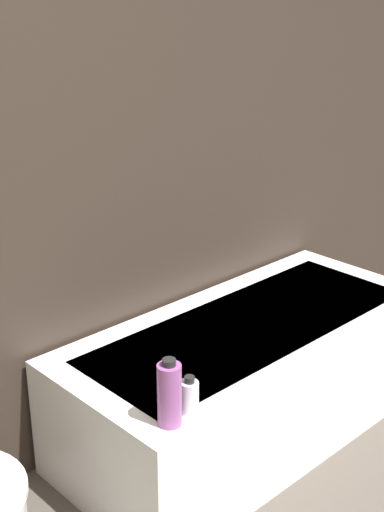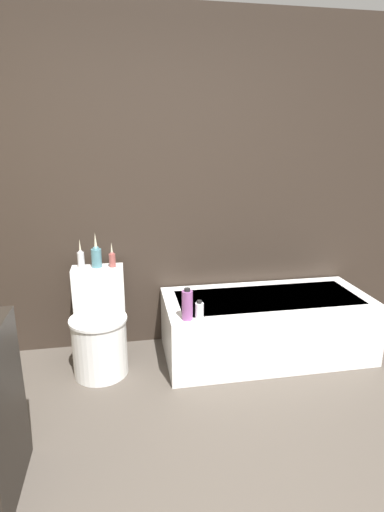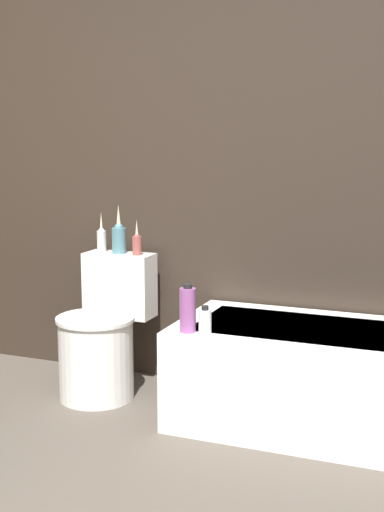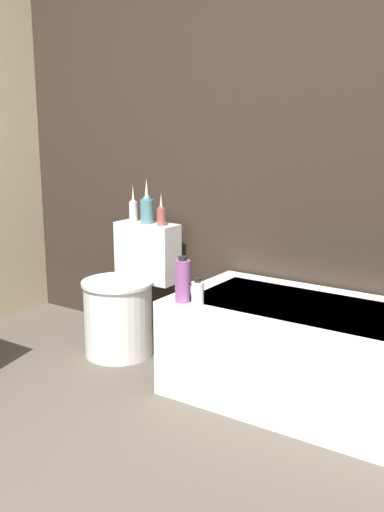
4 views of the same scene
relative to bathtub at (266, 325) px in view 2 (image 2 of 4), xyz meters
name	(u,v)px [view 2 (image 2 of 4)]	position (x,y,z in m)	size (l,w,h in m)	color
wall_back_tiled	(163,188)	(-0.75, 0.41, 1.05)	(6.40, 0.06, 2.60)	#332821
bathtub	(266,325)	(0.00, 0.00, 0.00)	(1.60, 0.72, 0.48)	white
toilet	(100,331)	(-1.29, 0.01, 0.06)	(0.41, 0.57, 0.73)	white
vase_gold	(81,258)	(-1.41, 0.24, 0.56)	(0.05, 0.05, 0.22)	silver
vase_silver	(96,256)	(-1.29, 0.22, 0.58)	(0.08, 0.08, 0.27)	teal
vase_bronze	(112,259)	(-1.18, 0.21, 0.55)	(0.05, 0.05, 0.19)	#994C47
shampoo_bottle_tall	(187,305)	(-0.68, -0.28, 0.34)	(0.08, 0.08, 0.23)	#8C4C8C
shampoo_bottle_short	(199,310)	(-0.60, -0.28, 0.30)	(0.06, 0.06, 0.13)	silver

